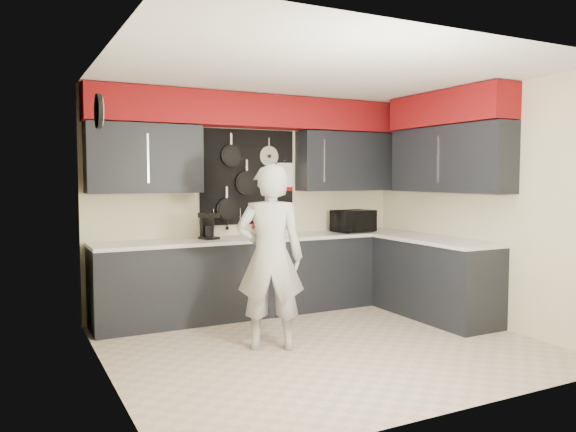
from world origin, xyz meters
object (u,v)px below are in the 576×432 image
microwave (353,221)px  knife_block (264,227)px  person (270,257)px  utensil_crock (284,228)px  coffee_maker (208,225)px

microwave → knife_block: size_ratio=2.28×
microwave → person: 2.19m
microwave → utensil_crock: size_ratio=2.85×
utensil_crock → knife_block: bearing=174.5°
microwave → coffee_maker: size_ratio=1.70×
knife_block → utensil_crock: (0.25, -0.02, -0.02)m
knife_block → utensil_crock: knife_block is taller
microwave → utensil_crock: (-0.98, 0.04, -0.05)m
utensil_crock → person: bearing=-121.4°
knife_block → utensil_crock: size_ratio=1.25×
person → coffee_maker: bearing=-58.8°
utensil_crock → coffee_maker: 0.94m
utensil_crock → person: (-0.79, -1.30, -0.14)m
utensil_crock → person: person is taller
person → microwave: bearing=-119.4°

